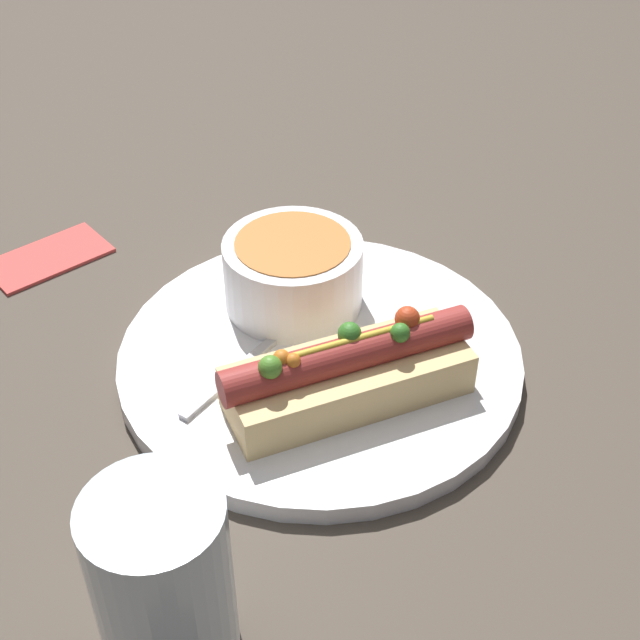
{
  "coord_description": "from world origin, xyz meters",
  "views": [
    {
      "loc": [
        -0.11,
        -0.48,
        0.44
      ],
      "look_at": [
        0.0,
        0.0,
        0.04
      ],
      "focal_mm": 50.0,
      "sensor_mm": 36.0,
      "label": 1
    }
  ],
  "objects_px": {
    "soup_bowl": "(293,270)",
    "drinking_glass": "(163,583)",
    "hot_dog": "(348,372)",
    "spoon": "(290,323)"
  },
  "relations": [
    {
      "from": "soup_bowl",
      "to": "drinking_glass",
      "type": "xyz_separation_m",
      "value": [
        -0.12,
        -0.27,
        0.01
      ]
    },
    {
      "from": "soup_bowl",
      "to": "drinking_glass",
      "type": "bearing_deg",
      "value": -114.4
    },
    {
      "from": "soup_bowl",
      "to": "drinking_glass",
      "type": "relative_size",
      "value": 0.93
    },
    {
      "from": "hot_dog",
      "to": "spoon",
      "type": "height_order",
      "value": "hot_dog"
    },
    {
      "from": "hot_dog",
      "to": "soup_bowl",
      "type": "relative_size",
      "value": 1.68
    },
    {
      "from": "hot_dog",
      "to": "soup_bowl",
      "type": "xyz_separation_m",
      "value": [
        -0.01,
        0.11,
        0.01
      ]
    },
    {
      "from": "soup_bowl",
      "to": "spoon",
      "type": "height_order",
      "value": "soup_bowl"
    },
    {
      "from": "hot_dog",
      "to": "drinking_glass",
      "type": "bearing_deg",
      "value": -141.56
    },
    {
      "from": "spoon",
      "to": "drinking_glass",
      "type": "distance_m",
      "value": 0.26
    },
    {
      "from": "spoon",
      "to": "drinking_glass",
      "type": "height_order",
      "value": "drinking_glass"
    }
  ]
}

